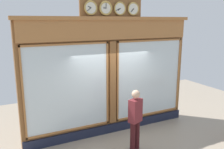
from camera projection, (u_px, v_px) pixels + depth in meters
name	position (u px, v px, depth m)	size (l,w,h in m)	color
shop_facade	(110.00, 75.00, 7.31)	(5.46, 0.42, 4.06)	brown
pedestrian	(135.00, 118.00, 6.34)	(0.42, 0.34, 1.69)	#3A1316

